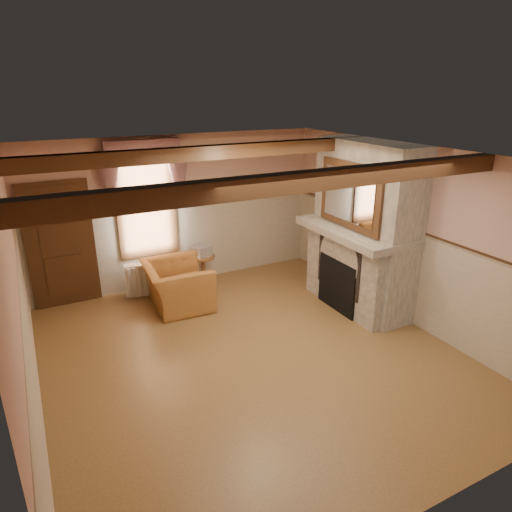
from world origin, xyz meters
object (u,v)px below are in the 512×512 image
armchair (177,285)px  mantel_clock (328,210)px  oil_lamp (349,216)px  radiator (145,279)px  side_table (203,269)px  bowl (357,225)px

armchair → mantel_clock: mantel_clock is taller
mantel_clock → oil_lamp: 0.60m
radiator → oil_lamp: 3.80m
armchair → side_table: (0.76, 0.73, -0.11)m
mantel_clock → side_table: bearing=145.9°
bowl → mantel_clock: bearing=90.0°
armchair → side_table: armchair is taller
radiator → oil_lamp: bearing=-21.7°
mantel_clock → oil_lamp: size_ratio=0.86×
bowl → mantel_clock: (0.00, 0.82, 0.06)m
armchair → bowl: (2.67, -1.39, 1.08)m
armchair → mantel_clock: bearing=-98.7°
radiator → mantel_clock: (3.04, -1.30, 1.22)m
side_table → bowl: 3.09m
armchair → oil_lamp: size_ratio=4.23×
side_table → oil_lamp: size_ratio=1.96×
radiator → side_table: bearing=10.2°
radiator → mantel_clock: mantel_clock is taller
oil_lamp → mantel_clock: bearing=90.0°
armchair → side_table: 1.06m
radiator → oil_lamp: (3.04, -1.90, 1.26)m
armchair → oil_lamp: (2.67, -1.16, 1.17)m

